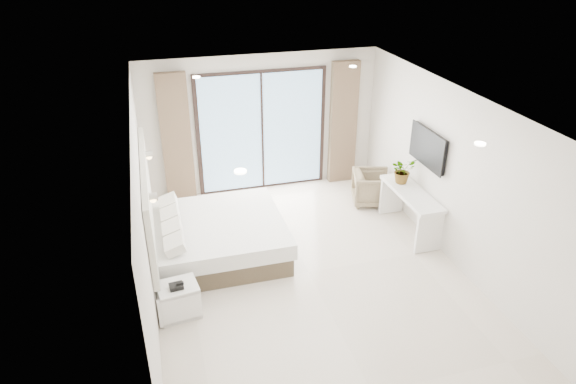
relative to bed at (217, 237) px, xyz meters
name	(u,v)px	position (x,y,z in m)	size (l,w,h in m)	color
ground	(308,272)	(1.27, -0.90, -0.31)	(6.20, 6.20, 0.00)	beige
room_shell	(281,158)	(1.07, -0.05, 1.28)	(4.62, 6.22, 2.72)	silver
bed	(217,237)	(0.00, 0.00, 0.00)	(2.08, 1.98, 0.72)	brown
nightstand	(179,300)	(-0.73, -1.35, -0.06)	(0.58, 0.50, 0.48)	white
phone	(176,286)	(-0.74, -1.41, 0.21)	(0.18, 0.14, 0.06)	black
console_desk	(410,203)	(3.31, -0.20, 0.25)	(0.47, 1.51, 0.77)	white
plant	(402,173)	(3.31, 0.18, 0.64)	(0.41, 0.46, 0.36)	#33662D
armchair	(372,186)	(3.12, 0.94, 0.04)	(0.68, 0.64, 0.70)	#887D59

